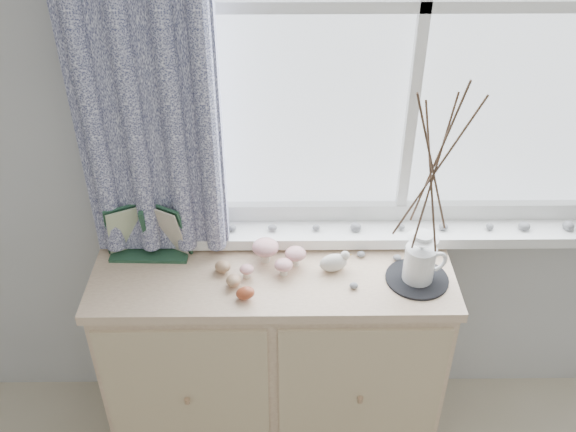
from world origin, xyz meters
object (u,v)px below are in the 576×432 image
object	(u,v)px
sideboard	(274,357)
toadstool_cluster	(275,254)
botanical_book	(145,235)
twig_pitcher	(434,166)

from	to	relation	value
sideboard	toadstool_cluster	size ratio (longest dim) A/B	5.48
sideboard	toadstool_cluster	distance (m)	0.47
botanical_book	twig_pitcher	bearing A→B (deg)	-5.19
botanical_book	toadstool_cluster	size ratio (longest dim) A/B	1.38
botanical_book	toadstool_cluster	distance (m)	0.43
botanical_book	twig_pitcher	world-z (taller)	twig_pitcher
twig_pitcher	botanical_book	bearing A→B (deg)	153.47
twig_pitcher	toadstool_cluster	bearing A→B (deg)	151.07
toadstool_cluster	sideboard	bearing A→B (deg)	-105.85
botanical_book	toadstool_cluster	xyz separation A→B (m)	(0.43, -0.03, -0.06)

